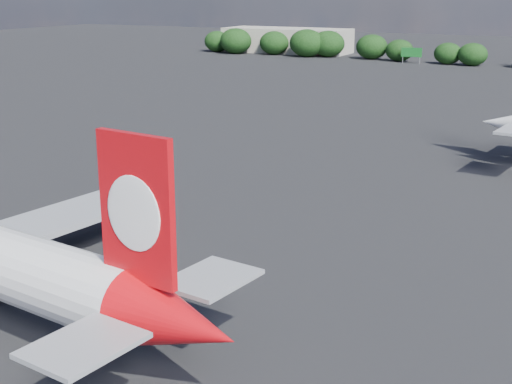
% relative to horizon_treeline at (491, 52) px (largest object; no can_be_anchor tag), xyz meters
% --- Properties ---
extents(ground, '(500.00, 500.00, 0.00)m').
position_rel_horizon_treeline_xyz_m(ground, '(-3.03, -121.52, -3.82)').
color(ground, black).
rests_on(ground, ground).
extents(terminal_building, '(42.00, 16.00, 8.00)m').
position_rel_horizon_treeline_xyz_m(terminal_building, '(-68.03, 10.48, 0.18)').
color(terminal_building, '#A09889').
rests_on(terminal_building, ground).
extents(highway_sign, '(6.00, 0.30, 4.50)m').
position_rel_horizon_treeline_xyz_m(highway_sign, '(-21.03, -5.52, -0.70)').
color(highway_sign, '#136220').
rests_on(highway_sign, ground).
extents(horizon_treeline, '(199.59, 14.28, 9.00)m').
position_rel_horizon_treeline_xyz_m(horizon_treeline, '(0.00, 0.00, 0.00)').
color(horizon_treeline, black).
rests_on(horizon_treeline, ground).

